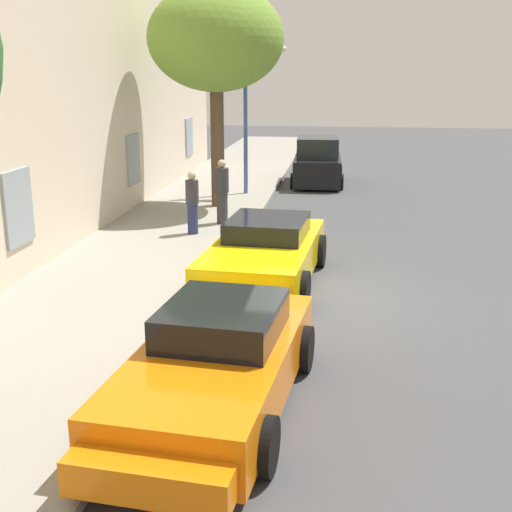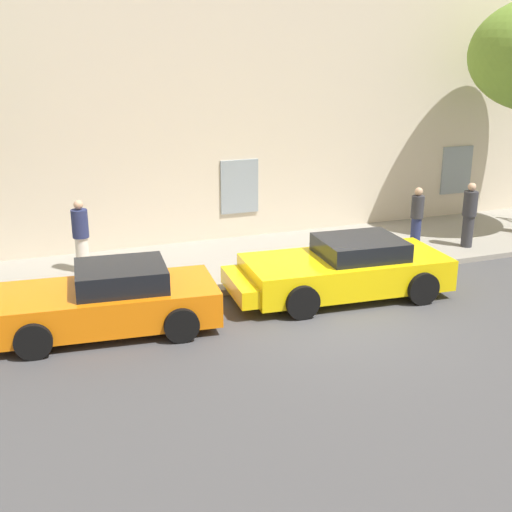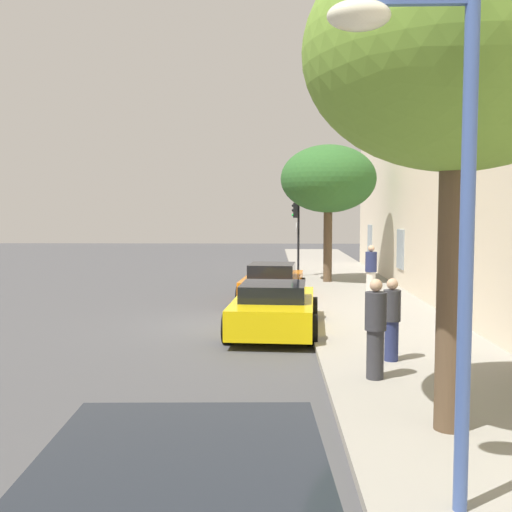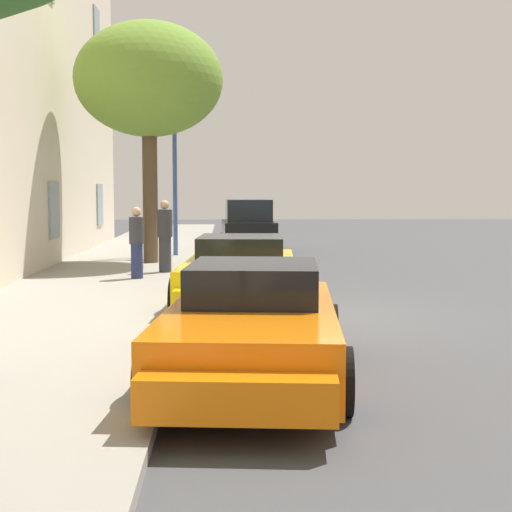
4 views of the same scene
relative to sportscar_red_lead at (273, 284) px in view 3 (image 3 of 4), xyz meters
The scene contains 11 objects.
ground_plane 4.81m from the sportscar_red_lead, 13.56° to the right, with size 80.00×80.00×0.00m, color #444447.
sidewalk 5.49m from the sportscar_red_lead, 31.97° to the left, with size 60.00×3.98×0.14m, color gray.
sportscar_red_lead is the anchor object (origin of this frame).
sportscar_yellow_flank 5.25m from the sportscar_red_lead, ahead, with size 4.98×2.43×1.29m.
tree_near_kerb 13.53m from the sportscar_red_lead, 10.64° to the left, with size 4.03×4.03×6.53m.
tree_midblock 6.23m from the sportscar_red_lead, 153.22° to the left, with size 3.90×3.90×5.60m.
traffic_light 6.86m from the sportscar_red_lead, behind, with size 0.44×0.36×3.39m.
street_lamp 15.14m from the sportscar_red_lead, ahead, with size 0.44×1.42×5.04m.
pedestrian_admiring 9.11m from the sportscar_red_lead, 14.66° to the left, with size 0.46×0.46×1.63m.
pedestrian_strolling 3.33m from the sportscar_red_lead, 88.46° to the left, with size 0.42×0.42×1.77m.
pedestrian_bystander 10.25m from the sportscar_red_lead, ahead, with size 0.46×0.46×1.76m.
Camera 3 is at (15.96, 1.09, 3.09)m, focal length 42.65 mm.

